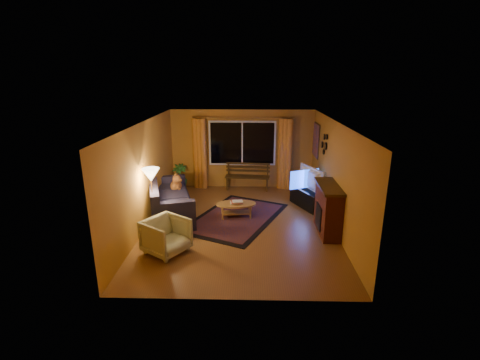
{
  "coord_description": "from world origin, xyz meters",
  "views": [
    {
      "loc": [
        0.22,
        -7.88,
        3.57
      ],
      "look_at": [
        0.0,
        0.3,
        1.05
      ],
      "focal_mm": 26.0,
      "sensor_mm": 36.0,
      "label": 1
    }
  ],
  "objects_px": {
    "sofa": "(170,198)",
    "armchair": "(166,234)",
    "floor_lamp": "(153,200)",
    "coffee_table": "(236,210)",
    "tv_console": "(307,198)",
    "bench": "(247,183)"
  },
  "relations": [
    {
      "from": "coffee_table",
      "to": "sofa",
      "type": "bearing_deg",
      "value": 177.36
    },
    {
      "from": "sofa",
      "to": "tv_console",
      "type": "height_order",
      "value": "sofa"
    },
    {
      "from": "tv_console",
      "to": "armchair",
      "type": "bearing_deg",
      "value": -165.97
    },
    {
      "from": "tv_console",
      "to": "bench",
      "type": "bearing_deg",
      "value": 113.5
    },
    {
      "from": "sofa",
      "to": "floor_lamp",
      "type": "distance_m",
      "value": 1.0
    },
    {
      "from": "sofa",
      "to": "coffee_table",
      "type": "xyz_separation_m",
      "value": [
        1.71,
        -0.08,
        -0.29
      ]
    },
    {
      "from": "bench",
      "to": "sofa",
      "type": "distance_m",
      "value": 2.95
    },
    {
      "from": "bench",
      "to": "tv_console",
      "type": "height_order",
      "value": "tv_console"
    },
    {
      "from": "coffee_table",
      "to": "armchair",
      "type": "bearing_deg",
      "value": -125.75
    },
    {
      "from": "armchair",
      "to": "sofa",
      "type": "bearing_deg",
      "value": 44.17
    },
    {
      "from": "armchair",
      "to": "floor_lamp",
      "type": "bearing_deg",
      "value": 61.44
    },
    {
      "from": "sofa",
      "to": "tv_console",
      "type": "relative_size",
      "value": 2.0
    },
    {
      "from": "bench",
      "to": "sofa",
      "type": "height_order",
      "value": "sofa"
    },
    {
      "from": "tv_console",
      "to": "floor_lamp",
      "type": "bearing_deg",
      "value": 178.22
    },
    {
      "from": "coffee_table",
      "to": "bench",
      "type": "bearing_deg",
      "value": 82.98
    },
    {
      "from": "floor_lamp",
      "to": "sofa",
      "type": "bearing_deg",
      "value": 78.79
    },
    {
      "from": "coffee_table",
      "to": "tv_console",
      "type": "bearing_deg",
      "value": 21.63
    },
    {
      "from": "sofa",
      "to": "armchair",
      "type": "distance_m",
      "value": 2.01
    },
    {
      "from": "floor_lamp",
      "to": "coffee_table",
      "type": "relative_size",
      "value": 1.48
    },
    {
      "from": "armchair",
      "to": "floor_lamp",
      "type": "distance_m",
      "value": 1.22
    },
    {
      "from": "armchair",
      "to": "floor_lamp",
      "type": "relative_size",
      "value": 0.53
    },
    {
      "from": "sofa",
      "to": "armchair",
      "type": "xyz_separation_m",
      "value": [
        0.34,
        -1.98,
        -0.07
      ]
    }
  ]
}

